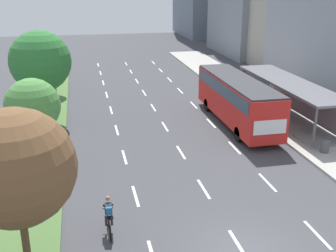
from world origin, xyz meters
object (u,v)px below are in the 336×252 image
object	(u,v)px
bus	(237,96)
median_tree_second	(32,106)
bus_shelter	(292,96)
median_tree_third	(40,61)
median_tree_nearest	(16,168)
median_tree_fourth	(52,53)
cyclist	(109,217)
trash_bin	(325,146)

from	to	relation	value
bus	median_tree_second	bearing A→B (deg)	-158.13
bus_shelter	median_tree_third	xyz separation A→B (m)	(-17.98, 3.00, 2.77)
bus	median_tree_second	world-z (taller)	median_tree_second
median_tree_nearest	median_tree_fourth	distance (m)	24.96
median_tree_second	median_tree_fourth	size ratio (longest dim) A/B	0.98
cyclist	trash_bin	size ratio (longest dim) A/B	2.14
bus_shelter	cyclist	world-z (taller)	bus_shelter
bus_shelter	median_tree_fourth	bearing A→B (deg)	147.36
cyclist	median_tree_third	size ratio (longest dim) A/B	0.27
median_tree_nearest	bus	bearing A→B (deg)	45.84
median_tree_nearest	median_tree_fourth	size ratio (longest dim) A/B	1.14
bus	bus_shelter	bearing A→B (deg)	-1.76
median_tree_fourth	bus	bearing A→B (deg)	-39.88
median_tree_third	bus	bearing A→B (deg)	-11.83
median_tree_third	cyclist	bearing A→B (deg)	-77.20
cyclist	median_tree_third	xyz separation A→B (m)	(-3.45, 15.17, 3.85)
bus	trash_bin	distance (m)	7.50
bus_shelter	median_tree_third	world-z (taller)	median_tree_third
median_tree_second	median_tree_third	distance (m)	8.37
bus	cyclist	world-z (taller)	bus
median_tree_nearest	median_tree_fourth	world-z (taller)	median_tree_nearest
median_tree_third	median_tree_fourth	xyz separation A→B (m)	(0.31, 8.32, -0.74)
bus_shelter	median_tree_fourth	xyz separation A→B (m)	(-17.67, 11.32, 2.03)
median_tree_fourth	trash_bin	world-z (taller)	median_tree_fourth
bus	median_tree_nearest	distance (m)	19.30
bus	median_tree_fourth	xyz separation A→B (m)	(-13.39, 11.19, 1.83)
median_tree_nearest	median_tree_second	size ratio (longest dim) A/B	1.16
bus_shelter	median_tree_third	distance (m)	18.44
median_tree_nearest	median_tree_second	bearing A→B (deg)	91.42
median_tree_nearest	cyclist	bearing A→B (deg)	25.21
median_tree_second	trash_bin	distance (m)	17.12
cyclist	median_tree_nearest	size ratio (longest dim) A/B	0.30
bus_shelter	bus	world-z (taller)	bus
bus_shelter	median_tree_nearest	bearing A→B (deg)	-142.31
bus	median_tree_second	distance (m)	14.73
median_tree_third	trash_bin	size ratio (longest dim) A/B	7.87
median_tree_nearest	median_tree_third	bearing A→B (deg)	91.12
cyclist	median_tree_third	distance (m)	16.03
cyclist	median_tree_second	size ratio (longest dim) A/B	0.35
trash_bin	cyclist	bearing A→B (deg)	-157.07
bus	trash_bin	world-z (taller)	bus
bus	cyclist	bearing A→B (deg)	-129.80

